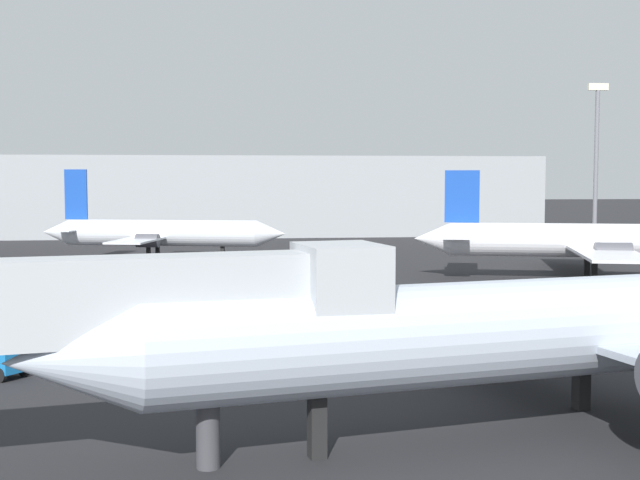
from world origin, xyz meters
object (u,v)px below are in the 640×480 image
object	(u,v)px
jet_bridge	(19,308)
airplane_at_gate	(591,325)
airplane_distant	(602,241)
airplane_far_right	(160,233)
light_mast_right	(596,156)

from	to	relation	value
jet_bridge	airplane_at_gate	bearing A→B (deg)	0.02
airplane_distant	airplane_far_right	world-z (taller)	airplane_far_right
airplane_at_gate	airplane_far_right	size ratio (longest dim) A/B	1.46
light_mast_right	jet_bridge	bearing A→B (deg)	-124.79
airplane_far_right	jet_bridge	xyz separation A→B (m)	(0.74, -60.88, 1.97)
airplane_far_right	jet_bridge	world-z (taller)	airplane_far_right
airplane_far_right	light_mast_right	size ratio (longest dim) A/B	1.28
airplane_far_right	jet_bridge	bearing A→B (deg)	-75.89
airplane_distant	jet_bridge	world-z (taller)	airplane_distant
airplane_distant	light_mast_right	bearing A→B (deg)	81.60
airplane_at_gate	airplane_far_right	xyz separation A→B (m)	(-18.44, 57.47, -0.54)
airplane_far_right	airplane_distant	bearing A→B (deg)	-13.56
jet_bridge	light_mast_right	bearing A→B (deg)	44.30
airplane_at_gate	jet_bridge	bearing A→B (deg)	-0.75
airplane_distant	airplane_far_right	bearing A→B (deg)	168.43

